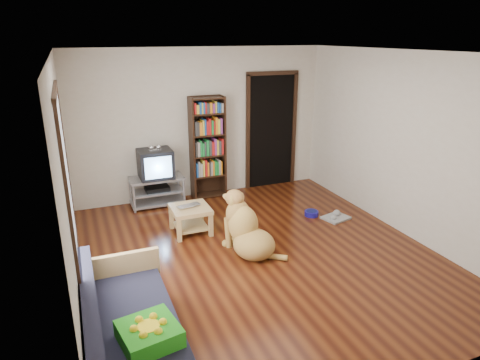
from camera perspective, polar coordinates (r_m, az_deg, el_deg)
name	(u,v)px	position (r m, az deg, el deg)	size (l,w,h in m)	color
ground	(259,254)	(5.82, 2.56, -9.85)	(5.00, 5.00, 0.00)	#53240E
ceiling	(262,52)	(5.11, 3.00, 16.67)	(5.00, 5.00, 0.00)	white
wall_back	(202,124)	(7.60, -5.14, 7.46)	(4.50, 4.50, 0.00)	beige
wall_front	(403,251)	(3.37, 20.89, -8.82)	(4.50, 4.50, 0.00)	beige
wall_left	(67,183)	(4.87, -22.09, -0.43)	(5.00, 5.00, 0.00)	beige
wall_right	(404,145)	(6.55, 21.03, 4.43)	(5.00, 5.00, 0.00)	beige
green_cushion	(149,334)	(3.75, -12.02, -19.41)	(0.45, 0.45, 0.15)	#24981C
laptop	(191,207)	(6.26, -6.59, -3.60)	(0.34, 0.22, 0.03)	silver
dog_bowl	(311,213)	(7.05, 9.50, -4.41)	(0.22, 0.22, 0.08)	navy
grey_rag	(336,218)	(7.02, 12.65, -4.94)	(0.40, 0.32, 0.03)	gray
window	(67,180)	(4.33, -22.11, 0.06)	(0.03, 1.46, 1.70)	white
doorway	(271,128)	(8.10, 4.18, 6.89)	(1.03, 0.05, 2.19)	black
tv_stand	(157,190)	(7.44, -10.98, -1.33)	(0.90, 0.45, 0.50)	#99999E
crt_tv	(155,163)	(7.31, -11.25, 2.21)	(0.55, 0.52, 0.58)	black
bookshelf	(207,142)	(7.53, -4.36, 5.04)	(0.60, 0.30, 1.80)	black
sofa	(130,337)	(4.13, -14.42, -19.65)	(0.80, 1.80, 0.80)	tan
coffee_table	(190,215)	(6.34, -6.62, -4.62)	(0.55, 0.55, 0.40)	tan
dog	(246,230)	(5.74, 0.86, -6.74)	(0.72, 0.96, 0.86)	#B89C46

